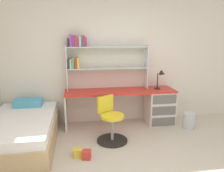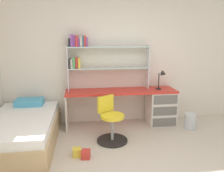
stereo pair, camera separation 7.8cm
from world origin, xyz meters
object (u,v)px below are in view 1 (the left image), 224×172
at_px(waste_bin, 189,121).
at_px(toy_block_red_2, 87,155).
at_px(desk, 149,104).
at_px(desk_lamp, 161,77).
at_px(toy_block_yellow_0, 77,153).
at_px(bookshelf_hutch, 94,57).
at_px(bed_platform, 21,132).
at_px(swivel_chair, 111,124).

bearing_deg(waste_bin, toy_block_red_2, -158.01).
relative_size(desk, desk_lamp, 5.62).
relative_size(desk, toy_block_red_2, 17.44).
bearing_deg(desk_lamp, toy_block_red_2, -143.39).
relative_size(desk_lamp, toy_block_red_2, 3.10).
bearing_deg(toy_block_yellow_0, bookshelf_hutch, 73.49).
relative_size(desk_lamp, waste_bin, 1.26).
bearing_deg(desk_lamp, bookshelf_hutch, 172.12).
height_order(desk, toy_block_yellow_0, desk).
bearing_deg(desk, bed_platform, -164.96).
bearing_deg(toy_block_red_2, waste_bin, 21.99).
bearing_deg(toy_block_red_2, toy_block_yellow_0, 150.47).
relative_size(bed_platform, toy_block_red_2, 14.67).
xyz_separation_m(bookshelf_hutch, toy_block_yellow_0, (-0.37, -1.25, -1.31)).
xyz_separation_m(waste_bin, toy_block_yellow_0, (-2.15, -0.74, -0.09)).
distance_m(bookshelf_hutch, waste_bin, 2.22).
bearing_deg(desk, waste_bin, -26.98).
distance_m(bed_platform, toy_block_red_2, 1.17).
height_order(desk, bed_platform, desk).
bearing_deg(bed_platform, toy_block_red_2, -28.55).
height_order(desk_lamp, toy_block_red_2, desk_lamp).
xyz_separation_m(bookshelf_hutch, waste_bin, (1.78, -0.51, -1.22)).
relative_size(bookshelf_hutch, swivel_chair, 2.09).
distance_m(desk, bed_platform, 2.41).
xyz_separation_m(swivel_chair, waste_bin, (1.58, 0.30, -0.15)).
bearing_deg(toy_block_yellow_0, waste_bin, 19.02).
bearing_deg(swivel_chair, toy_block_yellow_0, -142.30).
relative_size(bookshelf_hutch, toy_block_red_2, 12.89).
height_order(desk, bookshelf_hutch, bookshelf_hutch).
bearing_deg(toy_block_red_2, desk_lamp, 36.61).
height_order(bed_platform, waste_bin, bed_platform).
relative_size(swivel_chair, bed_platform, 0.42).
xyz_separation_m(desk, toy_block_red_2, (-1.31, -1.18, -0.35)).
bearing_deg(toy_block_yellow_0, swivel_chair, 37.70).
distance_m(swivel_chair, bed_platform, 1.46).
bearing_deg(bed_platform, waste_bin, 4.96).
bearing_deg(desk_lamp, desk, 172.00).
relative_size(swivel_chair, toy_block_red_2, 6.18).
distance_m(bed_platform, waste_bin, 3.05).
bearing_deg(desk, toy_block_yellow_0, -142.58).
bearing_deg(waste_bin, desk_lamp, 145.53).
bearing_deg(waste_bin, bookshelf_hutch, 164.05).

